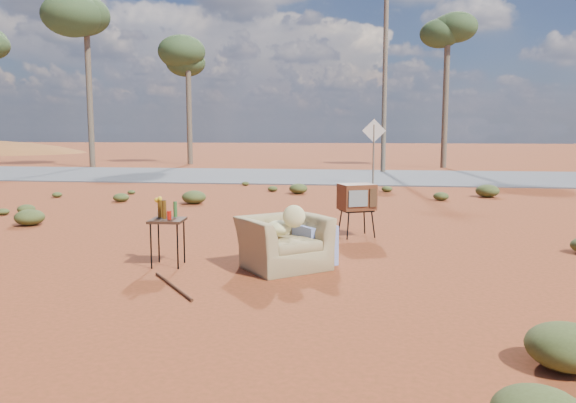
# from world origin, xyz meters

# --- Properties ---
(ground) EXTENTS (140.00, 140.00, 0.00)m
(ground) POSITION_xyz_m (0.00, 0.00, 0.00)
(ground) COLOR maroon
(ground) RESTS_ON ground
(highway) EXTENTS (140.00, 7.00, 0.04)m
(highway) POSITION_xyz_m (0.00, 15.00, 0.02)
(highway) COLOR #565659
(highway) RESTS_ON ground
(armchair) EXTENTS (1.35, 1.39, 0.93)m
(armchair) POSITION_xyz_m (0.22, 0.38, 0.43)
(armchair) COLOR olive
(armchair) RESTS_ON ground
(tv_unit) EXTENTS (0.70, 0.64, 0.91)m
(tv_unit) POSITION_xyz_m (1.08, 2.68, 0.68)
(tv_unit) COLOR black
(tv_unit) RESTS_ON ground
(side_table) EXTENTS (0.48, 0.48, 0.91)m
(side_table) POSITION_xyz_m (-1.45, 0.26, 0.67)
(side_table) COLOR #341E12
(side_table) RESTS_ON ground
(rusty_bar) EXTENTS (0.81, 1.05, 0.03)m
(rusty_bar) POSITION_xyz_m (-1.01, -0.77, 0.02)
(rusty_bar) COLOR #462112
(rusty_bar) RESTS_ON ground
(road_sign) EXTENTS (0.78, 0.06, 2.19)m
(road_sign) POSITION_xyz_m (1.50, 12.00, 1.50)
(road_sign) COLOR brown
(road_sign) RESTS_ON ground
(eucalyptus_left) EXTENTS (3.20, 3.20, 8.10)m
(eucalyptus_left) POSITION_xyz_m (-12.00, 19.00, 6.92)
(eucalyptus_left) COLOR brown
(eucalyptus_left) RESTS_ON ground
(eucalyptus_near_left) EXTENTS (3.20, 3.20, 6.60)m
(eucalyptus_near_left) POSITION_xyz_m (-8.00, 22.00, 5.45)
(eucalyptus_near_left) COLOR brown
(eucalyptus_near_left) RESTS_ON ground
(eucalyptus_center) EXTENTS (3.20, 3.20, 7.60)m
(eucalyptus_center) POSITION_xyz_m (5.00, 21.00, 6.43)
(eucalyptus_center) COLOR brown
(eucalyptus_center) RESTS_ON ground
(utility_pole_center) EXTENTS (1.40, 0.20, 8.00)m
(utility_pole_center) POSITION_xyz_m (2.00, 17.50, 4.15)
(utility_pole_center) COLOR brown
(utility_pole_center) RESTS_ON ground
(scrub_patch) EXTENTS (17.49, 8.07, 0.33)m
(scrub_patch) POSITION_xyz_m (-0.82, 4.41, 0.14)
(scrub_patch) COLOR #435023
(scrub_patch) RESTS_ON ground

